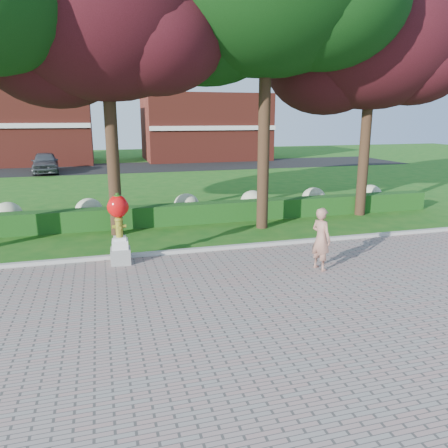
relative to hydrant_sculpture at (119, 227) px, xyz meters
name	(u,v)px	position (x,y,z in m)	size (l,w,h in m)	color
ground	(209,288)	(2.04, -2.50, -1.14)	(100.00, 100.00, 0.00)	#175615
walkway	(267,375)	(2.04, -6.50, -1.12)	(40.00, 14.00, 0.04)	gray
curb	(186,251)	(2.04, 0.50, -1.07)	(40.00, 0.18, 0.15)	#ADADA5
lawn_hedge	(167,215)	(2.04, 4.50, -0.74)	(24.00, 0.70, 0.80)	#1A4012
hydrangea_row	(177,206)	(2.62, 5.50, -0.59)	(20.10, 1.10, 0.99)	#A3AD84
street	(130,167)	(2.04, 25.50, -1.13)	(50.00, 8.00, 0.02)	black
building_left	(10,125)	(-7.96, 31.50, 2.36)	(14.00, 8.00, 7.00)	maroon
building_right	(205,127)	(10.04, 31.50, 2.06)	(12.00, 8.00, 6.40)	maroon
tree_mid_left	(101,21)	(-0.06, 3.58, 6.15)	(8.25, 7.04, 10.69)	black
tree_far_right	(369,47)	(10.45, 4.08, 5.82)	(7.88, 6.72, 10.21)	black
hydrant_sculpture	(119,227)	(0.00, 0.00, 0.00)	(0.61, 0.59, 2.09)	gray
woman	(321,239)	(5.37, -2.06, -0.22)	(0.64, 0.42, 1.77)	#A06C5B
parked_car	(45,162)	(-4.44, 23.47, -0.33)	(1.88, 4.68, 1.59)	#43454B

